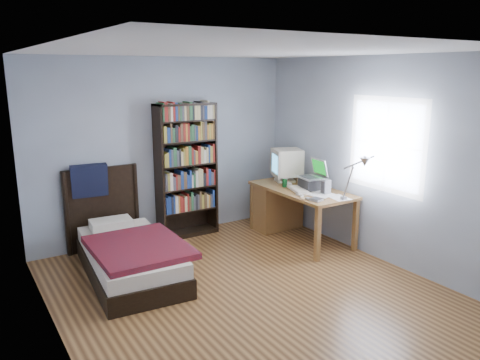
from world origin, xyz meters
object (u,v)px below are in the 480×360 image
Objects in this scene: desk at (282,203)px; keyboard at (299,190)px; speaker at (326,187)px; bookshelf at (187,170)px; bed at (127,251)px; crt_monitor at (286,163)px; desk_lamp at (362,166)px; soda_can at (285,183)px; laptop at (311,181)px.

keyboard is at bearing -103.55° from desk.
desk is 7.90× the size of speaker.
bed is (-1.17, -0.79, -0.69)m from bookshelf.
desk_lamp is at bearing -94.48° from crt_monitor.
bookshelf is 0.93× the size of bed.
soda_can is 2.36m from bed.
speaker is (0.13, 0.71, -0.41)m from desk_lamp.
desk_lamp is 0.84m from speaker.
crt_monitor is 2.63m from bed.
desk is 0.92m from speaker.
speaker is 1.94m from bookshelf.
speaker is at bearing -13.44° from bed.
soda_can is (-0.23, 0.29, -0.05)m from laptop.
crt_monitor is at bearing 5.79° from bed.
bookshelf reaches higher than desk.
keyboard is 0.30m from soda_can.
speaker is (0.00, -0.86, -0.18)m from crt_monitor.
desk_lamp is at bearing -96.54° from speaker.
soda_can is at bearing 94.16° from desk_lamp.
bed reaches higher than desk.
soda_can reaches higher than desk.
desk_lamp reaches higher than keyboard.
crt_monitor is 0.86× the size of desk_lamp.
desk is at bearing 4.98° from bed.
crt_monitor is 1.32× the size of laptop.
laptop is at bearing 18.34° from keyboard.
desk is 2.43× the size of desk_lamp.
bed is at bearing -175.02° from desk.
laptop is 0.37m from soda_can.
keyboard is 0.22× the size of bed.
desk_lamp reaches higher than desk.
bed reaches higher than keyboard.
bookshelf is at bearing 137.42° from speaker.
bookshelf is (-1.34, 1.39, 0.12)m from speaker.
keyboard is 3.76× the size of soda_can.
speaker reaches higher than desk.
crt_monitor is 0.87m from speaker.
crt_monitor reaches higher than keyboard.
bed is (-2.52, 0.60, -0.57)m from speaker.
desk_lamp is 0.31× the size of bed.
desk is 0.62m from keyboard.
desk is 3.42× the size of keyboard.
crt_monitor is 2.80× the size of speaker.
desk_lamp is at bearing -91.50° from desk.
keyboard is at bearing -43.95° from bookshelf.
soda_can is at bearing 113.94° from speaker.
speaker is at bearing -90.94° from laptop.
bookshelf is (-1.26, 0.58, 0.53)m from desk.
crt_monitor is 0.65m from keyboard.
speaker is 0.10× the size of bed.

